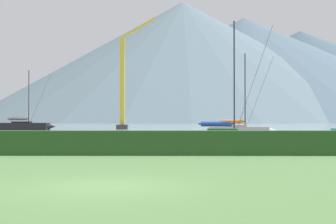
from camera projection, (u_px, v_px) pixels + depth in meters
ground_plane at (106, 186)px, 12.46m from camera, size 1000.00×1000.00×0.00m
harbor_water at (166, 125)px, 149.44m from camera, size 320.00×246.00×0.00m
hedge_line at (137, 143)px, 23.46m from camera, size 80.00×1.20×1.22m
sailboat_slip_0 at (25, 126)px, 74.67m from camera, size 8.82×2.66×9.59m
sailboat_slip_1 at (241, 130)px, 49.80m from camera, size 7.42×3.77×8.80m
sailboat_slip_4 at (229, 136)px, 34.41m from camera, size 6.97×2.96×9.04m
dock_crane at (123, 88)px, 84.11m from camera, size 6.89×2.00×20.17m
distant_hill_west_ridge at (244, 70)px, 342.94m from camera, size 302.49×302.49×76.34m
distant_hill_central_peak at (183, 62)px, 320.66m from camera, size 280.00×280.00×82.46m
distant_hill_east_ridge at (300, 76)px, 378.17m from camera, size 303.31×303.31×73.31m
distant_hill_far_shoulder at (162, 90)px, 396.88m from camera, size 338.35×338.35×52.73m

